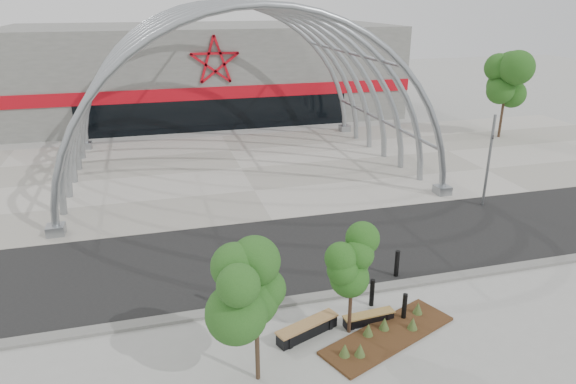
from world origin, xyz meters
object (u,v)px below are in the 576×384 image
at_px(signal_pole, 489,159).
at_px(bench_0, 307,329).
at_px(street_tree_0, 256,290).
at_px(bollard_2, 372,293).
at_px(bench_1, 369,318).
at_px(street_tree_1, 352,262).

xyz_separation_m(signal_pole, bench_0, (-12.27, -8.24, -2.31)).
height_order(signal_pole, street_tree_0, signal_pole).
bearing_deg(bollard_2, signal_pole, 36.94).
bearing_deg(signal_pole, bench_1, -141.05).
bearing_deg(bench_0, bench_1, 2.62).
distance_m(street_tree_0, street_tree_1, 3.62).
relative_size(street_tree_0, bollard_2, 3.95).
xyz_separation_m(bench_0, bench_1, (2.19, 0.10, -0.05)).
distance_m(signal_pole, street_tree_0, 17.28).
xyz_separation_m(bench_1, bollard_2, (0.53, 0.97, 0.33)).
bearing_deg(bollard_2, bench_1, -118.90).
xyz_separation_m(signal_pole, bench_1, (-10.08, -8.14, -2.36)).
xyz_separation_m(street_tree_1, bollard_2, (1.35, 1.25, -2.06)).
distance_m(signal_pole, bench_1, 13.17).
relative_size(street_tree_0, street_tree_1, 1.14).
distance_m(street_tree_1, bench_0, 2.72).
xyz_separation_m(street_tree_0, street_tree_1, (3.34, 1.36, -0.36)).
xyz_separation_m(bench_0, bollard_2, (2.72, 1.07, 0.29)).
bearing_deg(bollard_2, street_tree_1, -137.07).
relative_size(signal_pole, bench_0, 2.13).
distance_m(street_tree_0, bench_0, 3.68).
distance_m(signal_pole, bollard_2, 12.11).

